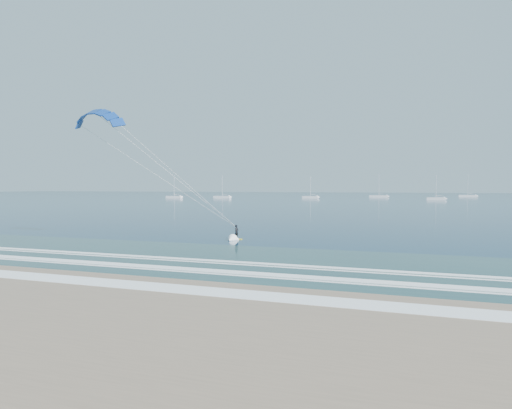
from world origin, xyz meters
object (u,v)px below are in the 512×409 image
object	(u,v)px
sailboat_2	(379,196)
sailboat_3	(436,199)
sailboat_0	(174,197)
sailboat_4	(468,196)
sailboat_1	(310,197)
kitesurfer_rig	(167,171)
sailboat_8	(222,197)

from	to	relation	value
sailboat_2	sailboat_3	size ratio (longest dim) A/B	1.20
sailboat_0	sailboat_2	world-z (taller)	sailboat_2
sailboat_2	sailboat_4	bearing A→B (deg)	31.38
sailboat_0	sailboat_3	size ratio (longest dim) A/B	1.07
sailboat_1	sailboat_4	world-z (taller)	sailboat_4
kitesurfer_rig	sailboat_0	size ratio (longest dim) A/B	1.51
kitesurfer_rig	sailboat_3	distance (m)	175.55
sailboat_3	sailboat_2	bearing A→B (deg)	124.17
kitesurfer_rig	sailboat_1	distance (m)	183.23
sailboat_4	kitesurfer_rig	bearing A→B (deg)	-102.28
sailboat_0	sailboat_3	bearing A→B (deg)	5.64
kitesurfer_rig	sailboat_8	world-z (taller)	kitesurfer_rig
kitesurfer_rig	sailboat_3	bearing A→B (deg)	79.03
sailboat_1	sailboat_4	bearing A→B (deg)	37.73
sailboat_4	sailboat_3	bearing A→B (deg)	-105.50
sailboat_1	sailboat_3	xyz separation A→B (m)	(58.45, -9.17, -0.00)
sailboat_0	sailboat_4	distance (m)	164.66
sailboat_8	sailboat_2	bearing A→B (deg)	30.25
kitesurfer_rig	sailboat_8	size ratio (longest dim) A/B	1.48
sailboat_1	sailboat_2	world-z (taller)	sailboat_2
sailboat_2	kitesurfer_rig	bearing A→B (deg)	-91.55
sailboat_2	sailboat_4	distance (m)	54.84
kitesurfer_rig	sailboat_1	bearing A→B (deg)	97.87
sailboat_3	sailboat_8	world-z (taller)	sailboat_8
sailboat_2	sailboat_8	size ratio (longest dim) A/B	1.10
sailboat_4	sailboat_8	world-z (taller)	sailboat_4
sailboat_3	sailboat_4	world-z (taller)	sailboat_4
sailboat_8	sailboat_1	bearing A→B (deg)	15.11
sailboat_4	sailboat_8	bearing A→B (deg)	-149.31
sailboat_0	sailboat_1	size ratio (longest dim) A/B	1.04
sailboat_4	sailboat_1	bearing A→B (deg)	-142.27
sailboat_2	sailboat_3	bearing A→B (deg)	-55.83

